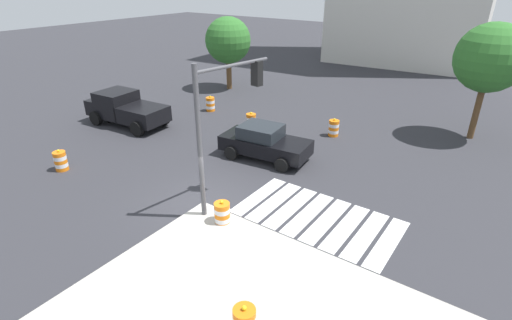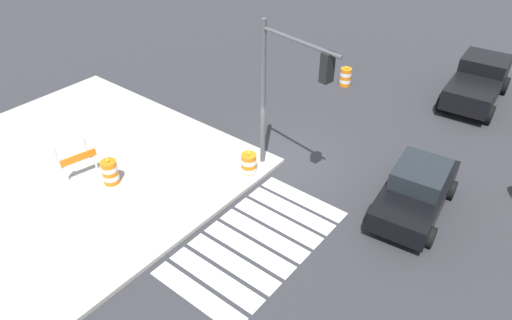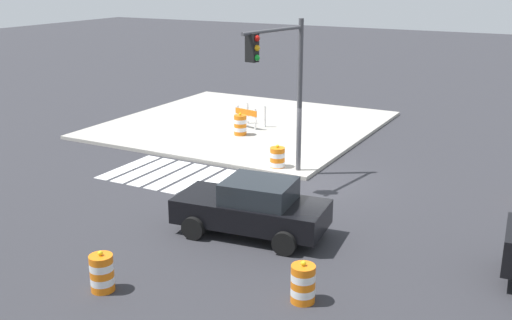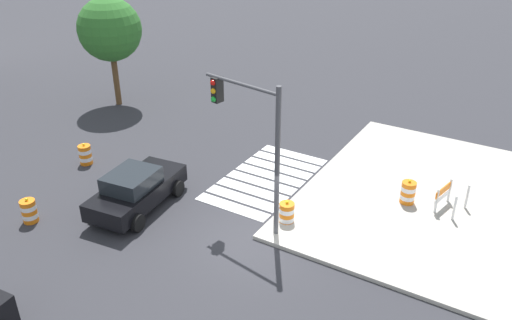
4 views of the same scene
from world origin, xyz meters
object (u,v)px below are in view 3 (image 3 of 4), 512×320
at_px(traffic_barrel_median_near, 277,159).
at_px(sports_car, 253,207).
at_px(traffic_barrel_crosswalk_end, 102,273).
at_px(traffic_barrel_on_sidewalk, 240,125).
at_px(traffic_light_pole, 282,73).
at_px(construction_barricade, 248,115).
at_px(traffic_barrel_median_far, 303,284).

bearing_deg(traffic_barrel_median_near, sports_car, 109.66).
xyz_separation_m(traffic_barrel_crosswalk_end, traffic_barrel_on_sidewalk, (4.00, -13.49, 0.15)).
bearing_deg(traffic_barrel_on_sidewalk, traffic_light_pole, 133.10).
xyz_separation_m(traffic_barrel_on_sidewalk, construction_barricade, (0.35, -1.38, 0.12)).
bearing_deg(sports_car, traffic_light_pole, -73.56).
height_order(traffic_barrel_crosswalk_end, traffic_barrel_median_far, same).
relative_size(traffic_barrel_median_near, traffic_barrel_median_far, 1.00).
bearing_deg(traffic_barrel_median_near, traffic_barrel_median_far, 119.98).
relative_size(traffic_barrel_median_far, traffic_light_pole, 0.19).
bearing_deg(traffic_barrel_median_far, traffic_barrel_median_near, -60.02).
distance_m(sports_car, traffic_barrel_crosswalk_end, 4.81).
relative_size(traffic_barrel_median_far, construction_barricade, 0.74).
relative_size(traffic_barrel_median_near, traffic_light_pole, 0.19).
distance_m(traffic_barrel_crosswalk_end, traffic_barrel_median_far, 4.70).
distance_m(sports_car, traffic_barrel_median_far, 3.95).
bearing_deg(traffic_barrel_median_far, construction_barricade, -56.39).
bearing_deg(traffic_barrel_crosswalk_end, construction_barricade, -73.67).
distance_m(traffic_barrel_median_near, traffic_barrel_on_sidewalk, 4.96).
xyz_separation_m(traffic_barrel_crosswalk_end, traffic_barrel_median_near, (0.43, -10.06, 0.00)).
xyz_separation_m(traffic_barrel_median_far, construction_barricade, (8.71, -13.10, 0.27)).
xyz_separation_m(traffic_barrel_median_near, construction_barricade, (3.93, -4.82, 0.27)).
xyz_separation_m(traffic_barrel_crosswalk_end, traffic_light_pole, (-0.24, -8.96, 3.46)).
xyz_separation_m(traffic_barrel_crosswalk_end, construction_barricade, (4.36, -14.88, 0.27)).
height_order(traffic_barrel_crosswalk_end, traffic_light_pole, traffic_light_pole).
bearing_deg(sports_car, traffic_barrel_median_near, -70.34).
relative_size(sports_car, traffic_light_pole, 0.81).
xyz_separation_m(traffic_barrel_median_near, traffic_barrel_median_far, (-4.78, 8.29, 0.00)).
xyz_separation_m(traffic_barrel_on_sidewalk, traffic_light_pole, (-4.24, 4.53, 3.31)).
height_order(sports_car, traffic_barrel_median_near, sports_car).
bearing_deg(traffic_light_pole, sports_car, 106.44).
bearing_deg(traffic_barrel_on_sidewalk, traffic_barrel_median_near, 136.16).
distance_m(traffic_barrel_crosswalk_end, traffic_barrel_median_near, 10.07).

